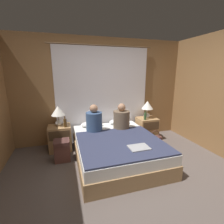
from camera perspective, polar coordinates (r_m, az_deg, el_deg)
The scene contains 18 objects.
ground_plane at distance 2.76m, azimuth 7.70°, elevation -24.37°, with size 16.00×16.00×0.00m, color #564C47.
wall_back at distance 4.07m, azimuth -3.32°, elevation 7.43°, with size 4.29×0.06×2.50m.
curtain_panel at distance 4.02m, azimuth -3.09°, elevation 5.97°, with size 2.47×0.02×2.31m.
bed at distance 3.33m, azimuth 1.52°, elevation -12.59°, with size 1.56×1.98×0.45m.
nightstand_left at distance 3.84m, azimuth -17.78°, elevation -8.62°, with size 0.48×0.44×0.56m.
nightstand_right at distance 4.33m, azimuth 12.12°, elevation -5.64°, with size 0.48×0.44×0.56m.
lamp_left at distance 3.69m, azimuth -18.42°, elevation -0.19°, with size 0.29×0.29×0.44m.
lamp_right at distance 4.21m, azimuth 12.30°, elevation 1.86°, with size 0.29×0.29×0.44m.
pillow_left at distance 3.87m, azimuth -7.08°, elevation -4.22°, with size 0.52×0.28×0.12m.
pillow_right at distance 4.04m, azimuth 2.56°, elevation -3.38°, with size 0.52×0.28×0.12m.
blanket_on_bed at distance 3.00m, azimuth 3.15°, elevation -10.58°, with size 1.50×1.39×0.03m.
person_left_in_bed at distance 3.50m, azimuth -6.32°, elevation -3.10°, with size 0.34×0.34×0.60m.
person_right_in_bed at distance 3.66m, azimuth 3.33°, elevation -2.43°, with size 0.36×0.36×0.58m.
beer_bottle_on_left_stand at distance 3.60m, azimuth -16.14°, elevation -3.65°, with size 0.07×0.07×0.24m.
beer_bottle_on_right_stand at distance 4.07m, azimuth 11.59°, elevation -1.45°, with size 0.07×0.07×0.23m.
laptop_on_bed at distance 2.79m, azimuth 9.45°, elevation -12.20°, with size 0.34×0.26×0.02m.
backpack_on_floor at distance 3.39m, azimuth -17.15°, elevation -12.39°, with size 0.30×0.28×0.43m.
handbag_on_floor at distance 4.07m, azimuth 14.79°, elevation -9.60°, with size 0.31×0.15×0.36m.
Camera 1 is at (-0.94, -1.96, 1.70)m, focal length 26.00 mm.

